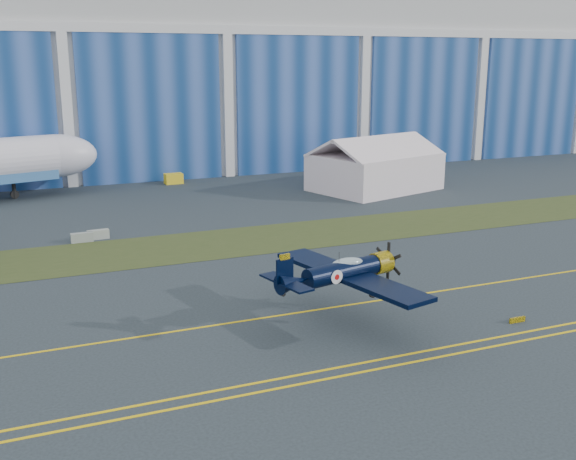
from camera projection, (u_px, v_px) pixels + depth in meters
name	position (u px, v px, depth m)	size (l,w,h in m)	color
ground	(142.00, 308.00, 46.24)	(260.00, 260.00, 0.00)	#2B363D
grass_median	(112.00, 254.00, 58.78)	(260.00, 10.00, 0.02)	#475128
hangar	(52.00, 70.00, 106.86)	(220.00, 45.70, 30.00)	silver
taxiway_centreline	(157.00, 334.00, 41.76)	(200.00, 0.20, 0.02)	yellow
edge_line_near	(197.00, 404.00, 33.25)	(80.00, 0.20, 0.02)	yellow
edge_line_far	(192.00, 395.00, 34.15)	(80.00, 0.20, 0.02)	yellow
guard_board_right	(517.00, 320.00, 43.60)	(1.20, 0.15, 0.35)	yellow
warbird	(342.00, 272.00, 42.46)	(13.13, 14.76, 3.77)	black
tent	(375.00, 163.00, 87.33)	(17.88, 15.13, 7.12)	white
tug	(174.00, 179.00, 92.32)	(2.41, 1.50, 1.40)	yellow
barrier_a	(82.00, 238.00, 62.69)	(2.00, 0.60, 0.90)	gray
barrier_b	(98.00, 235.00, 63.78)	(2.00, 0.60, 0.90)	#929C95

